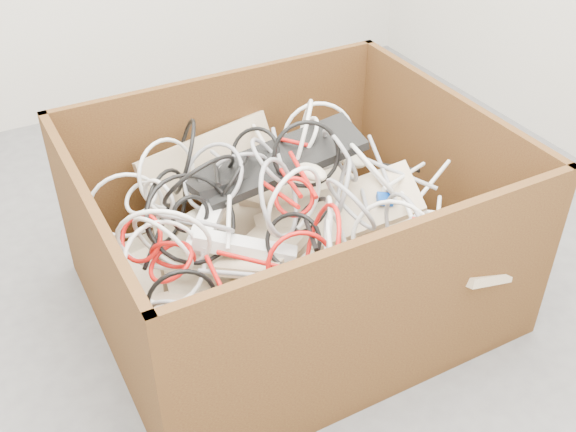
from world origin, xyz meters
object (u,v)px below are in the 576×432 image
cardboard_box (287,262)px  vga_plug (385,199)px  power_strip_right (245,248)px  power_strip_left (214,207)px

cardboard_box → vga_plug: cardboard_box is taller
power_strip_right → vga_plug: 0.43m
power_strip_right → vga_plug: bearing=31.2°
power_strip_right → cardboard_box: bearing=61.9°
cardboard_box → power_strip_right: size_ratio=4.12×
vga_plug → power_strip_right: bearing=-155.4°
power_strip_left → vga_plug: (0.45, -0.17, -0.02)m
cardboard_box → power_strip_left: size_ratio=3.69×
cardboard_box → power_strip_right: cardboard_box is taller
cardboard_box → power_strip_left: (-0.19, 0.06, 0.23)m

